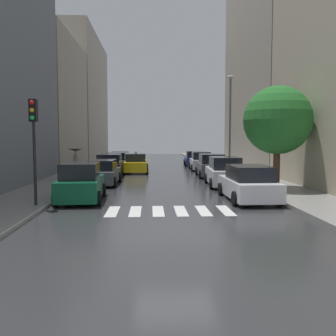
{
  "coord_description": "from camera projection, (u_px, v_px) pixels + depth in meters",
  "views": [
    {
      "loc": [
        -0.75,
        -11.34,
        2.86
      ],
      "look_at": [
        0.57,
        16.43,
        0.68
      ],
      "focal_mm": 39.79,
      "sensor_mm": 36.0,
      "label": 1
    }
  ],
  "objects": [
    {
      "name": "ground_plane",
      "position": [
        158.0,
        169.0,
        35.46
      ],
      "size": [
        28.0,
        72.0,
        0.04
      ],
      "primitive_type": "cube",
      "color": "#2E2E31"
    },
    {
      "name": "sidewalk_left",
      "position": [
        90.0,
        168.0,
        35.14
      ],
      "size": [
        3.0,
        72.0,
        0.15
      ],
      "primitive_type": "cube",
      "color": "gray",
      "rests_on": "ground"
    },
    {
      "name": "sidewalk_right",
      "position": [
        226.0,
        168.0,
        35.76
      ],
      "size": [
        3.0,
        72.0,
        0.15
      ],
      "primitive_type": "cube",
      "color": "gray",
      "rests_on": "ground"
    },
    {
      "name": "crosswalk_stripes",
      "position": [
        170.0,
        211.0,
        14.75
      ],
      "size": [
        4.95,
        2.2,
        0.01
      ],
      "color": "silver",
      "rests_on": "ground"
    },
    {
      "name": "building_left_mid",
      "position": [
        44.0,
        104.0,
        36.01
      ],
      "size": [
        6.0,
        13.56,
        12.45
      ],
      "primitive_type": "cube",
      "color": "#9E9384",
      "rests_on": "ground"
    },
    {
      "name": "building_left_far",
      "position": [
        79.0,
        99.0,
        53.22
      ],
      "size": [
        6.0,
        20.05,
        17.04
      ],
      "primitive_type": "cube",
      "color": "#9E9384",
      "rests_on": "ground"
    },
    {
      "name": "building_right_mid",
      "position": [
        275.0,
        31.0,
        34.94
      ],
      "size": [
        6.0,
        16.61,
        25.96
      ],
      "primitive_type": "cube",
      "color": "#9E9384",
      "rests_on": "ground"
    },
    {
      "name": "parked_car_left_nearest",
      "position": [
        81.0,
        183.0,
        17.11
      ],
      "size": [
        2.18,
        4.21,
        1.77
      ],
      "rotation": [
        0.0,
        0.0,
        1.62
      ],
      "color": "#0C4C2D",
      "rests_on": "ground"
    },
    {
      "name": "parked_car_left_second",
      "position": [
        103.0,
        173.0,
        23.33
      ],
      "size": [
        2.09,
        4.55,
        1.56
      ],
      "rotation": [
        0.0,
        0.0,
        1.55
      ],
      "color": "#474C51",
      "rests_on": "ground"
    },
    {
      "name": "parked_car_left_third",
      "position": [
        110.0,
        166.0,
        28.55
      ],
      "size": [
        2.13,
        4.7,
        1.71
      ],
      "rotation": [
        0.0,
        0.0,
        1.58
      ],
      "color": "black",
      "rests_on": "ground"
    },
    {
      "name": "parked_car_left_fourth",
      "position": [
        117.0,
        162.0,
        33.75
      ],
      "size": [
        2.17,
        4.71,
        1.65
      ],
      "rotation": [
        0.0,
        0.0,
        1.54
      ],
      "color": "#474C51",
      "rests_on": "ground"
    },
    {
      "name": "parked_car_left_fifth",
      "position": [
        121.0,
        159.0,
        39.74
      ],
      "size": [
        2.12,
        4.57,
        1.55
      ],
      "rotation": [
        0.0,
        0.0,
        1.54
      ],
      "color": "black",
      "rests_on": "ground"
    },
    {
      "name": "parked_car_right_nearest",
      "position": [
        248.0,
        184.0,
        17.3
      ],
      "size": [
        2.2,
        4.58,
        1.63
      ],
      "rotation": [
        0.0,
        0.0,
        1.58
      ],
      "color": "silver",
      "rests_on": "ground"
    },
    {
      "name": "parked_car_right_second",
      "position": [
        224.0,
        172.0,
        22.55
      ],
      "size": [
        2.25,
        4.55,
        1.78
      ],
      "rotation": [
        0.0,
        0.0,
        1.52
      ],
      "color": "silver",
      "rests_on": "ground"
    },
    {
      "name": "parked_car_right_third",
      "position": [
        211.0,
        166.0,
        28.03
      ],
      "size": [
        2.22,
        4.29,
        1.73
      ],
      "rotation": [
        0.0,
        0.0,
        1.54
      ],
      "color": "#474C51",
      "rests_on": "ground"
    },
    {
      "name": "parked_car_right_fourth",
      "position": [
        201.0,
        162.0,
        34.0
      ],
      "size": [
        2.09,
        4.09,
        1.69
      ],
      "rotation": [
        0.0,
        0.0,
        1.54
      ],
      "color": "silver",
      "rests_on": "ground"
    },
    {
      "name": "parked_car_right_fifth",
      "position": [
        194.0,
        159.0,
        39.3
      ],
      "size": [
        2.27,
        4.65,
        1.58
      ],
      "rotation": [
        0.0,
        0.0,
        1.52
      ],
      "color": "navy",
      "rests_on": "ground"
    },
    {
      "name": "taxi_midroad",
      "position": [
        136.0,
        164.0,
        31.66
      ],
      "size": [
        2.12,
        4.68,
        1.81
      ],
      "rotation": [
        0.0,
        0.0,
        1.58
      ],
      "color": "yellow",
      "rests_on": "ground"
    },
    {
      "name": "pedestrian_foreground",
      "position": [
        76.0,
        157.0,
        25.95
      ],
      "size": [
        1.03,
        1.03,
        2.02
      ],
      "rotation": [
        0.0,
        0.0,
        5.78
      ],
      "color": "gray",
      "rests_on": "sidewalk_left"
    },
    {
      "name": "street_tree_right",
      "position": [
        278.0,
        120.0,
        20.05
      ],
      "size": [
        3.69,
        3.69,
        5.57
      ],
      "color": "#513823",
      "rests_on": "sidewalk_right"
    },
    {
      "name": "traffic_light_left_corner",
      "position": [
        34.0,
        128.0,
        14.98
      ],
      "size": [
        0.3,
        0.42,
        4.3
      ],
      "color": "black",
      "rests_on": "sidewalk_left"
    },
    {
      "name": "lamp_post_right",
      "position": [
        230.0,
        118.0,
        29.33
      ],
      "size": [
        0.6,
        0.28,
        7.67
      ],
      "color": "#595B60",
      "rests_on": "sidewalk_right"
    }
  ]
}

